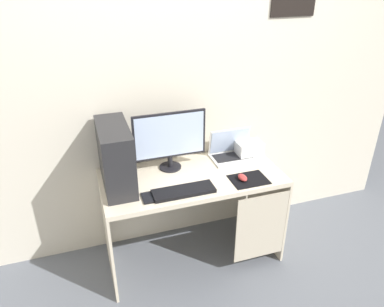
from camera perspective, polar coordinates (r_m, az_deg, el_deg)
ground_plane at (r=3.09m, az=0.00°, el=-15.16°), size 8.00×8.00×0.00m
wall_back at (r=2.72m, az=-2.29°, el=10.59°), size 4.00×0.05×2.60m
desk at (r=2.72m, az=0.42°, el=-6.32°), size 1.30×0.62×0.73m
pc_tower at (r=2.49m, az=-11.79°, el=-0.48°), size 0.20×0.48×0.44m
monitor at (r=2.63m, az=-3.48°, el=2.32°), size 0.53×0.16×0.44m
laptop at (r=2.89m, az=6.21°, el=0.27°), size 0.34×0.22×0.22m
projector at (r=2.93m, az=8.87°, el=0.76°), size 0.20×0.14×0.11m
keyboard at (r=2.45m, az=-1.31°, el=-5.86°), size 0.42×0.14×0.02m
mousepad at (r=2.63m, az=8.82°, el=-4.02°), size 0.26×0.20×0.00m
mouse_left at (r=2.61m, az=7.86°, el=-3.72°), size 0.06×0.10×0.03m
cell_phone at (r=2.42m, az=-6.96°, el=-6.86°), size 0.07×0.13×0.01m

